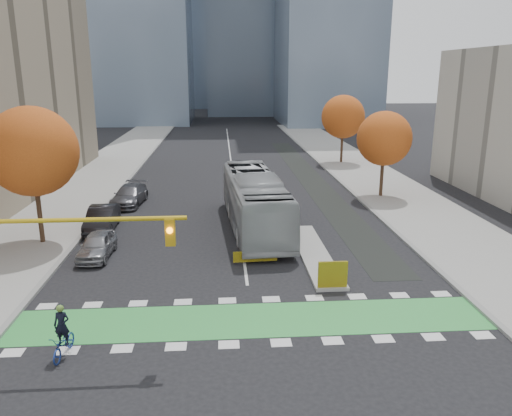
{
  "coord_description": "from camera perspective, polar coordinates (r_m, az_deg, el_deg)",
  "views": [
    {
      "loc": [
        -1.17,
        -17.37,
        10.01
      ],
      "look_at": [
        0.66,
        8.32,
        3.0
      ],
      "focal_mm": 35.0,
      "sensor_mm": 36.0,
      "label": 1
    }
  ],
  "objects": [
    {
      "name": "ground",
      "position": [
        20.08,
        -0.19,
        -14.68
      ],
      "size": [
        300.0,
        300.0,
        0.0
      ],
      "primitive_type": "plane",
      "color": "black",
      "rests_on": "ground"
    },
    {
      "name": "sidewalk_west",
      "position": [
        40.58,
        -21.62,
        -0.04
      ],
      "size": [
        7.0,
        120.0,
        0.15
      ],
      "primitive_type": "cube",
      "color": "gray",
      "rests_on": "ground"
    },
    {
      "name": "sidewalk_east",
      "position": [
        41.36,
        16.84,
        0.66
      ],
      "size": [
        7.0,
        120.0,
        0.15
      ],
      "primitive_type": "cube",
      "color": "gray",
      "rests_on": "ground"
    },
    {
      "name": "curb_west",
      "position": [
        39.66,
        -16.8,
        0.06
      ],
      "size": [
        0.3,
        120.0,
        0.16
      ],
      "primitive_type": "cube",
      "color": "gray",
      "rests_on": "ground"
    },
    {
      "name": "curb_east",
      "position": [
        40.25,
        12.18,
        0.59
      ],
      "size": [
        0.3,
        120.0,
        0.16
      ],
      "primitive_type": "cube",
      "color": "gray",
      "rests_on": "ground"
    },
    {
      "name": "bike_crossing",
      "position": [
        21.39,
        -0.47,
        -12.66
      ],
      "size": [
        20.0,
        3.0,
        0.01
      ],
      "primitive_type": "cube",
      "color": "green",
      "rests_on": "ground"
    },
    {
      "name": "centre_line",
      "position": [
        58.24,
        -2.87,
        5.32
      ],
      "size": [
        0.15,
        70.0,
        0.01
      ],
      "primitive_type": "cube",
      "color": "silver",
      "rests_on": "ground"
    },
    {
      "name": "bike_lane_paint",
      "position": [
        49.18,
        6.18,
        3.4
      ],
      "size": [
        2.5,
        50.0,
        0.01
      ],
      "primitive_type": "cube",
      "color": "black",
      "rests_on": "ground"
    },
    {
      "name": "median_island",
      "position": [
        28.65,
        6.61,
        -5.16
      ],
      "size": [
        1.6,
        10.0,
        0.16
      ],
      "primitive_type": "cube",
      "color": "gray",
      "rests_on": "ground"
    },
    {
      "name": "hazard_board",
      "position": [
        24.02,
        8.76,
        -7.51
      ],
      "size": [
        1.4,
        0.12,
        1.3
      ],
      "primitive_type": "cube",
      "color": "yellow",
      "rests_on": "median_island"
    },
    {
      "name": "tree_west",
      "position": [
        31.61,
        -24.2,
        5.91
      ],
      "size": [
        5.2,
        5.2,
        8.22
      ],
      "color": "#332114",
      "rests_on": "ground"
    },
    {
      "name": "tree_east_near",
      "position": [
        41.83,
        14.45,
        7.69
      ],
      "size": [
        4.4,
        4.4,
        7.08
      ],
      "color": "#332114",
      "rests_on": "ground"
    },
    {
      "name": "tree_east_far",
      "position": [
        57.23,
        9.92,
        10.23
      ],
      "size": [
        4.8,
        4.8,
        7.65
      ],
      "color": "#332114",
      "rests_on": "ground"
    },
    {
      "name": "traffic_signal_west",
      "position": [
        19.12,
        -24.61,
        -4.43
      ],
      "size": [
        8.53,
        0.56,
        5.2
      ],
      "color": "#BF9914",
      "rests_on": "ground"
    },
    {
      "name": "cyclist",
      "position": [
        19.96,
        -21.16,
        -13.79
      ],
      "size": [
        0.81,
        1.81,
        2.02
      ],
      "rotation": [
        0.0,
        0.0,
        -0.11
      ],
      "color": "navy",
      "rests_on": "ground"
    },
    {
      "name": "bus",
      "position": [
        32.67,
        -0.13,
        0.78
      ],
      "size": [
        3.99,
        13.51,
        3.71
      ],
      "primitive_type": "imported",
      "rotation": [
        0.0,
        0.0,
        0.07
      ],
      "color": "#A1A5A9",
      "rests_on": "ground"
    },
    {
      "name": "parked_car_a",
      "position": [
        29.31,
        -17.72,
        -4.08
      ],
      "size": [
        1.72,
        4.07,
        1.37
      ],
      "primitive_type": "imported",
      "rotation": [
        0.0,
        0.0,
        -0.03
      ],
      "color": "gray",
      "rests_on": "ground"
    },
    {
      "name": "parked_car_b",
      "position": [
        34.11,
        -17.18,
        -1.17
      ],
      "size": [
        1.8,
        4.81,
        1.57
      ],
      "primitive_type": "imported",
      "rotation": [
        0.0,
        0.0,
        0.03
      ],
      "color": "black",
      "rests_on": "ground"
    },
    {
      "name": "parked_car_c",
      "position": [
        40.21,
        -14.26,
        1.44
      ],
      "size": [
        2.56,
        5.32,
        1.5
      ],
      "primitive_type": "imported",
      "rotation": [
        0.0,
        0.0,
        -0.09
      ],
      "color": "#545359",
      "rests_on": "ground"
    }
  ]
}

